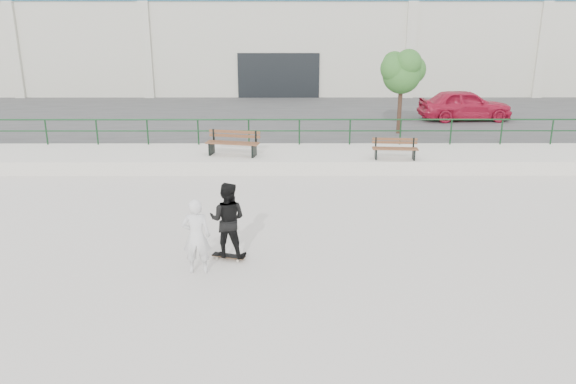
{
  "coord_description": "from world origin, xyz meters",
  "views": [
    {
      "loc": [
        0.5,
        -11.03,
        5.45
      ],
      "look_at": [
        0.53,
        2.0,
        1.31
      ],
      "focal_mm": 35.0,
      "sensor_mm": 36.0,
      "label": 1
    }
  ],
  "objects_px": {
    "bench_right": "(395,149)",
    "red_car": "(465,105)",
    "standing_skater": "(228,220)",
    "skateboard": "(229,256)",
    "seated_skater": "(196,236)",
    "bench_left": "(233,143)",
    "tree": "(402,70)"
  },
  "relations": [
    {
      "from": "bench_left",
      "to": "seated_skater",
      "type": "xyz_separation_m",
      "value": [
        -0.0,
        -8.79,
        -0.1
      ]
    },
    {
      "from": "standing_skater",
      "to": "seated_skater",
      "type": "bearing_deg",
      "value": 58.5
    },
    {
      "from": "bench_left",
      "to": "tree",
      "type": "height_order",
      "value": "tree"
    },
    {
      "from": "bench_left",
      "to": "standing_skater",
      "type": "relative_size",
      "value": 1.15
    },
    {
      "from": "tree",
      "to": "skateboard",
      "type": "distance_m",
      "value": 13.93
    },
    {
      "from": "bench_left",
      "to": "tree",
      "type": "distance_m",
      "value": 8.22
    },
    {
      "from": "tree",
      "to": "skateboard",
      "type": "bearing_deg",
      "value": -117.36
    },
    {
      "from": "bench_right",
      "to": "tree",
      "type": "xyz_separation_m",
      "value": [
        1.02,
        4.53,
        2.33
      ]
    },
    {
      "from": "skateboard",
      "to": "seated_skater",
      "type": "xyz_separation_m",
      "value": [
        -0.61,
        -0.69,
        0.78
      ]
    },
    {
      "from": "bench_right",
      "to": "red_car",
      "type": "bearing_deg",
      "value": 62.54
    },
    {
      "from": "bench_right",
      "to": "seated_skater",
      "type": "distance_m",
      "value": 10.07
    },
    {
      "from": "tree",
      "to": "skateboard",
      "type": "xyz_separation_m",
      "value": [
        -6.24,
        -12.06,
        -3.12
      ]
    },
    {
      "from": "bench_right",
      "to": "red_car",
      "type": "xyz_separation_m",
      "value": [
        4.8,
        7.71,
        0.38
      ]
    },
    {
      "from": "standing_skater",
      "to": "bench_right",
      "type": "bearing_deg",
      "value": -114.72
    },
    {
      "from": "skateboard",
      "to": "red_car",
      "type": "bearing_deg",
      "value": 73.67
    },
    {
      "from": "skateboard",
      "to": "bench_right",
      "type": "bearing_deg",
      "value": 72.28
    },
    {
      "from": "seated_skater",
      "to": "skateboard",
      "type": "bearing_deg",
      "value": -134.37
    },
    {
      "from": "red_car",
      "to": "standing_skater",
      "type": "relative_size",
      "value": 2.48
    },
    {
      "from": "bench_left",
      "to": "red_car",
      "type": "distance_m",
      "value": 12.8
    },
    {
      "from": "bench_left",
      "to": "bench_right",
      "type": "xyz_separation_m",
      "value": [
        5.82,
        -0.58,
        -0.08
      ]
    },
    {
      "from": "skateboard",
      "to": "standing_skater",
      "type": "distance_m",
      "value": 0.9
    },
    {
      "from": "bench_right",
      "to": "seated_skater",
      "type": "xyz_separation_m",
      "value": [
        -5.83,
        -8.21,
        -0.02
      ]
    },
    {
      "from": "tree",
      "to": "seated_skater",
      "type": "height_order",
      "value": "tree"
    },
    {
      "from": "tree",
      "to": "standing_skater",
      "type": "xyz_separation_m",
      "value": [
        -6.24,
        -12.06,
        -2.22
      ]
    },
    {
      "from": "skateboard",
      "to": "seated_skater",
      "type": "bearing_deg",
      "value": -114.5
    },
    {
      "from": "bench_left",
      "to": "bench_right",
      "type": "relative_size",
      "value": 1.24
    },
    {
      "from": "red_car",
      "to": "bench_left",
      "type": "bearing_deg",
      "value": 120.49
    },
    {
      "from": "red_car",
      "to": "bench_right",
      "type": "bearing_deg",
      "value": 144.7
    },
    {
      "from": "bench_left",
      "to": "skateboard",
      "type": "distance_m",
      "value": 8.17
    },
    {
      "from": "standing_skater",
      "to": "seated_skater",
      "type": "distance_m",
      "value": 0.93
    },
    {
      "from": "bench_right",
      "to": "red_car",
      "type": "relative_size",
      "value": 0.37
    },
    {
      "from": "bench_left",
      "to": "red_car",
      "type": "relative_size",
      "value": 0.46
    }
  ]
}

